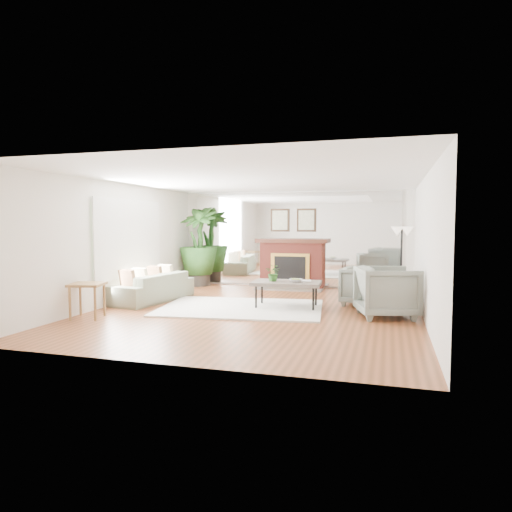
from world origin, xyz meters
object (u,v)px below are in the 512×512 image
(side_table, at_px, (87,289))
(sofa, at_px, (152,287))
(fireplace, at_px, (292,263))
(floor_lamp, at_px, (402,237))
(armchair_back, at_px, (365,286))
(armchair_front, at_px, (387,292))
(coffee_table, at_px, (287,284))
(potted_ficus, at_px, (199,244))

(side_table, bearing_deg, sofa, 84.07)
(fireplace, relative_size, floor_lamp, 1.29)
(fireplace, height_order, sofa, fireplace)
(armchair_back, relative_size, armchair_front, 0.87)
(fireplace, bearing_deg, sofa, -131.02)
(coffee_table, xyz_separation_m, sofa, (-2.94, 0.02, -0.18))
(armchair_back, distance_m, armchair_front, 1.19)
(fireplace, bearing_deg, floor_lamp, -3.37)
(armchair_back, height_order, floor_lamp, floor_lamp)
(sofa, distance_m, potted_ficus, 2.72)
(armchair_front, distance_m, potted_ficus, 5.73)
(potted_ficus, height_order, floor_lamp, potted_ficus)
(floor_lamp, bearing_deg, fireplace, 176.63)
(armchair_back, bearing_deg, side_table, 129.07)
(potted_ficus, bearing_deg, side_table, -92.00)
(floor_lamp, bearing_deg, armchair_front, -96.03)
(sofa, distance_m, armchair_back, 4.46)
(armchair_back, xyz_separation_m, armchair_front, (0.44, -1.11, 0.06))
(side_table, xyz_separation_m, potted_ficus, (0.16, 4.52, 0.61))
(sofa, bearing_deg, side_table, 2.50)
(sofa, bearing_deg, armchair_front, 94.26)
(armchair_back, bearing_deg, floor_lamp, -12.87)
(sofa, xyz_separation_m, floor_lamp, (5.15, 2.66, 1.05))
(fireplace, xyz_separation_m, armchair_back, (1.94, -2.06, -0.27))
(sofa, distance_m, side_table, 1.95)
(coffee_table, height_order, armchair_back, armchair_back)
(armchair_front, height_order, floor_lamp, floor_lamp)
(armchair_back, distance_m, potted_ficus, 4.86)
(sofa, relative_size, potted_ficus, 0.98)
(sofa, xyz_separation_m, armchair_front, (4.83, -0.35, 0.15))
(fireplace, bearing_deg, coffee_table, -80.16)
(coffee_table, bearing_deg, potted_ficus, 138.83)
(armchair_front, xyz_separation_m, floor_lamp, (0.32, 3.01, 0.90))
(sofa, bearing_deg, floor_lamp, 125.73)
(sofa, xyz_separation_m, side_table, (-0.20, -1.92, 0.22))
(potted_ficus, bearing_deg, armchair_front, -31.14)
(coffee_table, xyz_separation_m, potted_ficus, (-2.98, 2.61, 0.64))
(coffee_table, bearing_deg, side_table, -148.74)
(armchair_front, bearing_deg, fireplace, 20.90)
(sofa, xyz_separation_m, armchair_back, (4.39, 0.75, 0.09))
(armchair_front, bearing_deg, side_table, 91.31)
(armchair_front, relative_size, side_table, 1.50)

